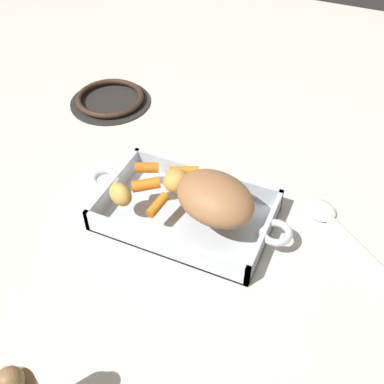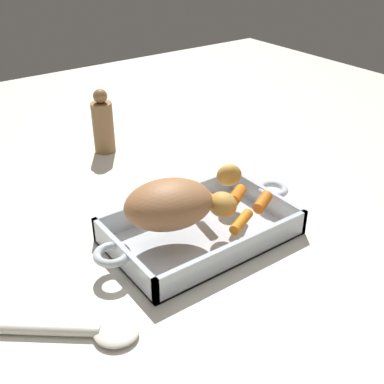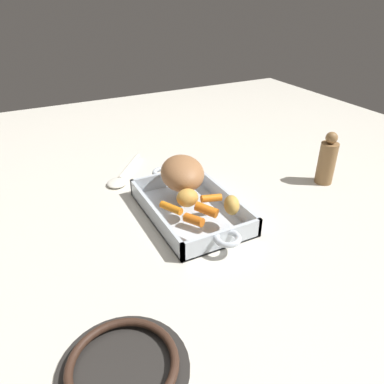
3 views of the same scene
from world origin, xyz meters
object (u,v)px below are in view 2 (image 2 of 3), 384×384
at_px(baby_carrot_long, 237,195).
at_px(serving_spoon, 80,331).
at_px(pork_roast, 169,204).
at_px(baby_carrot_center_right, 206,195).
at_px(pepper_mill, 103,124).
at_px(potato_golden_small, 229,175).
at_px(potato_whole, 223,205).
at_px(roasting_dish, 201,230).
at_px(baby_carrot_center_left, 263,202).
at_px(baby_carrot_southwest, 241,222).

height_order(baby_carrot_long, serving_spoon, baby_carrot_long).
bearing_deg(pork_roast, serving_spoon, -155.53).
xyz_separation_m(baby_carrot_center_right, serving_spoon, (-0.31, -0.12, -0.05)).
height_order(serving_spoon, pepper_mill, pepper_mill).
bearing_deg(baby_carrot_long, potato_golden_small, 64.85).
bearing_deg(baby_carrot_long, potato_whole, -156.03).
distance_m(potato_golden_small, serving_spoon, 0.40).
distance_m(roasting_dish, serving_spoon, 0.28).
relative_size(baby_carrot_center_left, serving_spoon, 0.24).
distance_m(baby_carrot_southwest, baby_carrot_center_left, 0.07).
distance_m(roasting_dish, pork_roast, 0.09).
relative_size(pork_roast, baby_carrot_southwest, 2.55).
distance_m(pork_roast, baby_carrot_long, 0.14).
bearing_deg(baby_carrot_center_right, baby_carrot_center_left, -51.40).
bearing_deg(baby_carrot_center_right, serving_spoon, -158.01).
distance_m(potato_golden_small, potato_whole, 0.10).
xyz_separation_m(potato_golden_small, potato_whole, (-0.08, -0.07, -0.00)).
bearing_deg(baby_carrot_southwest, pepper_mill, 90.71).
relative_size(roasting_dish, baby_carrot_center_right, 7.96).
xyz_separation_m(baby_carrot_long, pepper_mill, (-0.05, 0.42, 0.01)).
bearing_deg(baby_carrot_long, baby_carrot_center_left, -63.87).
xyz_separation_m(baby_carrot_center_right, potato_whole, (-0.01, -0.06, 0.01)).
height_order(baby_carrot_southwest, baby_carrot_center_left, baby_carrot_center_left).
xyz_separation_m(potato_golden_small, serving_spoon, (-0.37, -0.14, -0.06)).
relative_size(baby_carrot_center_left, potato_golden_small, 0.95).
xyz_separation_m(roasting_dish, baby_carrot_center_right, (0.04, 0.04, 0.04)).
height_order(pork_roast, potato_whole, pork_roast).
relative_size(pork_roast, potato_golden_small, 3.07).
height_order(baby_carrot_center_left, potato_whole, potato_whole).
relative_size(roasting_dish, potato_golden_small, 8.36).
bearing_deg(baby_carrot_center_left, potato_golden_small, 88.81).
distance_m(roasting_dish, potato_whole, 0.06).
bearing_deg(baby_carrot_center_left, potato_whole, 163.77).
distance_m(baby_carrot_center_right, pepper_mill, 0.38).
relative_size(baby_carrot_southwest, baby_carrot_long, 1.11).
xyz_separation_m(potato_golden_small, pepper_mill, (-0.08, 0.37, -0.00)).
relative_size(baby_carrot_long, potato_golden_small, 1.09).
height_order(pork_roast, potato_golden_small, pork_roast).
bearing_deg(baby_carrot_southwest, baby_carrot_center_left, 18.16).
relative_size(roasting_dish, pepper_mill, 2.63).
xyz_separation_m(baby_carrot_center_left, potato_whole, (-0.07, 0.02, 0.01)).
bearing_deg(baby_carrot_center_right, pepper_mill, 91.59).
height_order(pork_roast, serving_spoon, pork_roast).
distance_m(baby_carrot_long, serving_spoon, 0.36).
xyz_separation_m(baby_carrot_long, baby_carrot_center_left, (0.02, -0.04, -0.00)).
bearing_deg(baby_carrot_southwest, roasting_dish, 116.82).
height_order(baby_carrot_southwest, potato_golden_small, potato_golden_small).
relative_size(baby_carrot_center_left, pepper_mill, 0.30).
distance_m(baby_carrot_long, potato_golden_small, 0.06).
bearing_deg(pepper_mill, baby_carrot_center_right, -88.41).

